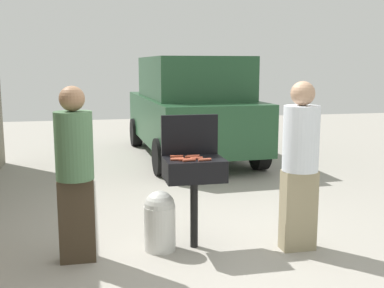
{
  "coord_description": "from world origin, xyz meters",
  "views": [
    {
      "loc": [
        -1.06,
        -4.49,
        1.87
      ],
      "look_at": [
        0.04,
        0.58,
        1.0
      ],
      "focal_mm": 44.28,
      "sensor_mm": 36.0,
      "label": 1
    }
  ],
  "objects_px": {
    "hot_dog_1": "(177,159)",
    "hot_dog_4": "(186,159)",
    "person_right": "(300,160)",
    "hot_dog_0": "(205,160)",
    "propane_tank": "(160,219)",
    "person_left": "(75,168)",
    "hot_dog_2": "(196,158)",
    "bbq_grill": "(194,172)",
    "hot_dog_7": "(177,156)",
    "hot_dog_8": "(191,157)",
    "parked_minivan": "(191,107)",
    "hot_dog_3": "(193,156)",
    "hot_dog_5": "(189,160)",
    "hot_dog_6": "(177,159)"
  },
  "relations": [
    {
      "from": "hot_dog_7",
      "to": "parked_minivan",
      "type": "distance_m",
      "value": 4.84
    },
    {
      "from": "hot_dog_0",
      "to": "hot_dog_8",
      "type": "bearing_deg",
      "value": 123.19
    },
    {
      "from": "hot_dog_1",
      "to": "hot_dog_8",
      "type": "distance_m",
      "value": 0.16
    },
    {
      "from": "hot_dog_7",
      "to": "hot_dog_3",
      "type": "bearing_deg",
      "value": -5.94
    },
    {
      "from": "hot_dog_0",
      "to": "person_right",
      "type": "bearing_deg",
      "value": -8.32
    },
    {
      "from": "hot_dog_1",
      "to": "hot_dog_7",
      "type": "height_order",
      "value": "same"
    },
    {
      "from": "hot_dog_2",
      "to": "hot_dog_4",
      "type": "bearing_deg",
      "value": -160.71
    },
    {
      "from": "hot_dog_4",
      "to": "hot_dog_3",
      "type": "bearing_deg",
      "value": 55.25
    },
    {
      "from": "hot_dog_3",
      "to": "hot_dog_8",
      "type": "distance_m",
      "value": 0.05
    },
    {
      "from": "bbq_grill",
      "to": "hot_dog_5",
      "type": "height_order",
      "value": "hot_dog_5"
    },
    {
      "from": "hot_dog_3",
      "to": "parked_minivan",
      "type": "bearing_deg",
      "value": 78.22
    },
    {
      "from": "hot_dog_6",
      "to": "person_right",
      "type": "xyz_separation_m",
      "value": [
        1.21,
        -0.21,
        -0.02
      ]
    },
    {
      "from": "hot_dog_5",
      "to": "hot_dog_8",
      "type": "relative_size",
      "value": 1.0
    },
    {
      "from": "bbq_grill",
      "to": "hot_dog_5",
      "type": "relative_size",
      "value": 7.21
    },
    {
      "from": "hot_dog_3",
      "to": "hot_dog_2",
      "type": "bearing_deg",
      "value": -86.32
    },
    {
      "from": "bbq_grill",
      "to": "hot_dog_2",
      "type": "relative_size",
      "value": 7.21
    },
    {
      "from": "hot_dog_4",
      "to": "hot_dog_7",
      "type": "distance_m",
      "value": 0.18
    },
    {
      "from": "hot_dog_8",
      "to": "person_right",
      "type": "bearing_deg",
      "value": -15.68
    },
    {
      "from": "bbq_grill",
      "to": "hot_dog_7",
      "type": "distance_m",
      "value": 0.24
    },
    {
      "from": "hot_dog_4",
      "to": "hot_dog_8",
      "type": "relative_size",
      "value": 1.0
    },
    {
      "from": "hot_dog_4",
      "to": "hot_dog_8",
      "type": "bearing_deg",
      "value": 54.46
    },
    {
      "from": "parked_minivan",
      "to": "hot_dog_2",
      "type": "bearing_deg",
      "value": 76.26
    },
    {
      "from": "bbq_grill",
      "to": "hot_dog_4",
      "type": "bearing_deg",
      "value": -138.15
    },
    {
      "from": "bbq_grill",
      "to": "hot_dog_2",
      "type": "xyz_separation_m",
      "value": [
        0.01,
        -0.05,
        0.16
      ]
    },
    {
      "from": "hot_dog_1",
      "to": "hot_dog_2",
      "type": "relative_size",
      "value": 1.0
    },
    {
      "from": "hot_dog_6",
      "to": "person_left",
      "type": "xyz_separation_m",
      "value": [
        -0.98,
        -0.04,
        -0.04
      ]
    },
    {
      "from": "propane_tank",
      "to": "person_left",
      "type": "height_order",
      "value": "person_left"
    },
    {
      "from": "bbq_grill",
      "to": "hot_dog_4",
      "type": "distance_m",
      "value": 0.21
    },
    {
      "from": "hot_dog_4",
      "to": "person_left",
      "type": "relative_size",
      "value": 0.08
    },
    {
      "from": "hot_dog_6",
      "to": "person_left",
      "type": "bearing_deg",
      "value": -177.75
    },
    {
      "from": "hot_dog_3",
      "to": "hot_dog_8",
      "type": "bearing_deg",
      "value": -122.71
    },
    {
      "from": "hot_dog_1",
      "to": "person_right",
      "type": "distance_m",
      "value": 1.23
    },
    {
      "from": "parked_minivan",
      "to": "hot_dog_8",
      "type": "bearing_deg",
      "value": 75.67
    },
    {
      "from": "hot_dog_1",
      "to": "hot_dog_7",
      "type": "xyz_separation_m",
      "value": [
        0.02,
        0.12,
        0.0
      ]
    },
    {
      "from": "hot_dog_1",
      "to": "person_left",
      "type": "height_order",
      "value": "person_left"
    },
    {
      "from": "bbq_grill",
      "to": "hot_dog_6",
      "type": "bearing_deg",
      "value": -160.36
    },
    {
      "from": "hot_dog_4",
      "to": "parked_minivan",
      "type": "relative_size",
      "value": 0.03
    },
    {
      "from": "hot_dog_7",
      "to": "hot_dog_6",
      "type": "bearing_deg",
      "value": -98.97
    },
    {
      "from": "propane_tank",
      "to": "hot_dog_0",
      "type": "bearing_deg",
      "value": -17.54
    },
    {
      "from": "person_right",
      "to": "bbq_grill",
      "type": "bearing_deg",
      "value": -30.25
    },
    {
      "from": "hot_dog_5",
      "to": "person_left",
      "type": "distance_m",
      "value": 1.09
    },
    {
      "from": "hot_dog_0",
      "to": "hot_dog_6",
      "type": "bearing_deg",
      "value": 164.64
    },
    {
      "from": "person_right",
      "to": "hot_dog_0",
      "type": "bearing_deg",
      "value": -23.41
    },
    {
      "from": "hot_dog_0",
      "to": "propane_tank",
      "type": "relative_size",
      "value": 0.21
    },
    {
      "from": "hot_dog_2",
      "to": "hot_dog_4",
      "type": "distance_m",
      "value": 0.12
    },
    {
      "from": "hot_dog_0",
      "to": "hot_dog_5",
      "type": "xyz_separation_m",
      "value": [
        -0.15,
        0.01,
        0.0
      ]
    },
    {
      "from": "hot_dog_2",
      "to": "parked_minivan",
      "type": "relative_size",
      "value": 0.03
    },
    {
      "from": "hot_dog_0",
      "to": "hot_dog_2",
      "type": "relative_size",
      "value": 1.0
    },
    {
      "from": "hot_dog_1",
      "to": "hot_dog_4",
      "type": "relative_size",
      "value": 1.0
    },
    {
      "from": "bbq_grill",
      "to": "hot_dog_8",
      "type": "bearing_deg",
      "value": 146.47
    }
  ]
}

